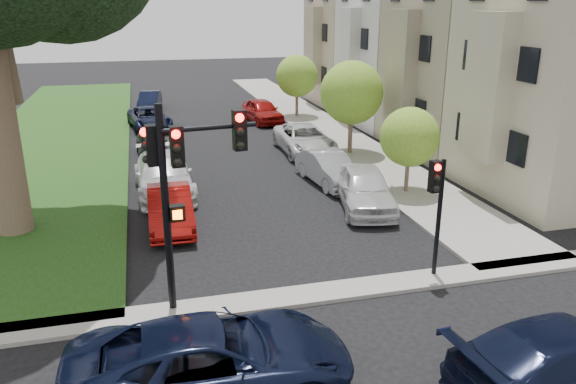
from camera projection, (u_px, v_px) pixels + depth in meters
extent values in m
plane|color=black|center=(341.00, 336.00, 13.39)|extent=(140.00, 140.00, 0.00)
cube|color=#1F3E0E|center=(59.00, 136.00, 33.18)|extent=(8.00, 44.00, 0.12)
cube|color=gray|center=(314.00, 122.00, 36.98)|extent=(3.50, 44.00, 0.12)
cube|color=gray|center=(316.00, 294.00, 15.20)|extent=(60.00, 1.00, 0.12)
cube|color=#BAB291|center=(575.00, 71.00, 22.13)|extent=(7.00, 7.40, 10.00)
cube|color=#BAB291|center=(487.00, 87.00, 21.36)|extent=(0.70, 2.20, 5.50)
cube|color=black|center=(497.00, 60.00, 21.11)|extent=(0.08, 3.60, 6.00)
cube|color=gray|center=(470.00, 54.00, 28.99)|extent=(7.00, 7.40, 10.00)
cube|color=gray|center=(401.00, 66.00, 28.23)|extent=(0.70, 2.20, 5.50)
cube|color=black|center=(408.00, 46.00, 27.98)|extent=(0.08, 3.60, 6.00)
cube|color=#B1A59D|center=(405.00, 44.00, 35.86)|extent=(7.00, 7.40, 10.00)
cube|color=#B1A59D|center=(348.00, 54.00, 35.09)|extent=(0.70, 2.20, 5.50)
cube|color=black|center=(353.00, 37.00, 34.85)|extent=(0.08, 3.60, 6.00)
cube|color=gray|center=(361.00, 38.00, 42.73)|extent=(7.00, 7.40, 10.00)
cube|color=gray|center=(313.00, 45.00, 41.96)|extent=(0.70, 2.20, 5.50)
cube|color=black|center=(317.00, 31.00, 41.71)|extent=(0.08, 3.60, 6.00)
cylinder|color=brown|center=(407.00, 174.00, 23.10)|extent=(0.17, 0.17, 1.72)
sphere|color=#5E9D1D|center=(410.00, 137.00, 22.61)|extent=(2.41, 2.41, 2.41)
cylinder|color=brown|center=(350.00, 133.00, 29.04)|extent=(0.23, 0.23, 2.30)
sphere|color=#5E9D1D|center=(352.00, 93.00, 28.38)|extent=(3.22, 3.22, 3.22)
cylinder|color=brown|center=(297.00, 103.00, 38.52)|extent=(0.20, 0.20, 2.02)
sphere|color=#5E9D1D|center=(297.00, 76.00, 37.94)|extent=(2.83, 2.83, 2.83)
cylinder|color=black|center=(166.00, 214.00, 13.62)|extent=(0.20, 0.20, 5.38)
cylinder|color=black|center=(209.00, 128.00, 13.24)|extent=(2.27, 0.37, 0.12)
cube|color=black|center=(177.00, 147.00, 13.18)|extent=(0.34, 0.30, 0.98)
cube|color=black|center=(240.00, 130.00, 13.44)|extent=(0.34, 0.30, 0.98)
cube|color=black|center=(152.00, 146.00, 13.28)|extent=(0.30, 0.34, 0.98)
sphere|color=#FF0C05|center=(177.00, 134.00, 12.93)|extent=(0.21, 0.21, 0.21)
sphere|color=black|center=(178.00, 162.00, 13.14)|extent=(0.21, 0.21, 0.21)
cube|color=black|center=(177.00, 213.00, 13.69)|extent=(0.39, 0.30, 0.39)
cube|color=#FF5905|center=(177.00, 215.00, 13.55)|extent=(0.23, 0.03, 0.23)
cylinder|color=black|center=(439.00, 220.00, 15.71)|extent=(0.15, 0.15, 3.53)
cube|color=black|center=(435.00, 177.00, 15.24)|extent=(0.31, 0.28, 0.88)
sphere|color=#FF0C05|center=(438.00, 167.00, 15.01)|extent=(0.19, 0.19, 0.19)
imported|color=black|center=(211.00, 360.00, 11.17)|extent=(5.74, 2.67, 1.59)
imported|color=black|center=(571.00, 358.00, 11.30)|extent=(5.46, 2.60, 1.53)
imported|color=silver|center=(365.00, 188.00, 21.46)|extent=(2.84, 5.01, 1.61)
imported|color=#999BA0|center=(329.00, 168.00, 24.41)|extent=(1.98, 4.41, 1.41)
imported|color=silver|center=(305.00, 139.00, 29.43)|extent=(2.45, 5.28, 1.47)
imported|color=maroon|center=(262.00, 111.00, 36.97)|extent=(2.37, 4.68, 1.53)
imported|color=maroon|center=(170.00, 208.00, 19.68)|extent=(1.54, 4.29, 1.41)
imported|color=silver|center=(164.00, 175.00, 23.13)|extent=(2.43, 5.58, 1.60)
imported|color=black|center=(152.00, 143.00, 28.96)|extent=(1.66, 3.82, 1.28)
imported|color=black|center=(150.00, 118.00, 35.08)|extent=(2.91, 5.13, 1.35)
imported|color=black|center=(150.00, 101.00, 41.44)|extent=(1.96, 4.17, 1.32)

